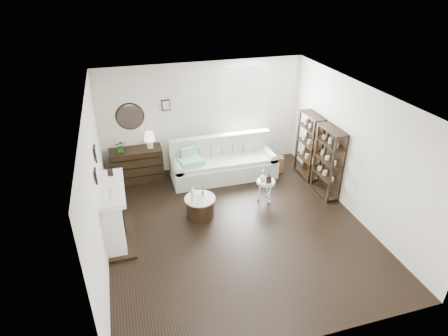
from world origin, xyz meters
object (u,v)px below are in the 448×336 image
object	(u,v)px
sofa	(223,164)
dresser	(137,165)
pedestal_table	(266,182)
drum_table	(200,207)

from	to	relation	value
sofa	dresser	size ratio (longest dim) A/B	2.08
dresser	pedestal_table	bearing A→B (deg)	-32.72
dresser	drum_table	size ratio (longest dim) A/B	1.93
sofa	pedestal_table	bearing A→B (deg)	-65.34
drum_table	dresser	bearing A→B (deg)	120.67
sofa	drum_table	bearing A→B (deg)	-121.59
pedestal_table	dresser	bearing A→B (deg)	147.28
sofa	pedestal_table	xyz separation A→B (m)	(0.60, -1.31, 0.12)
dresser	drum_table	world-z (taller)	dresser
dresser	drum_table	xyz separation A→B (m)	(1.12, -1.90, -0.19)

